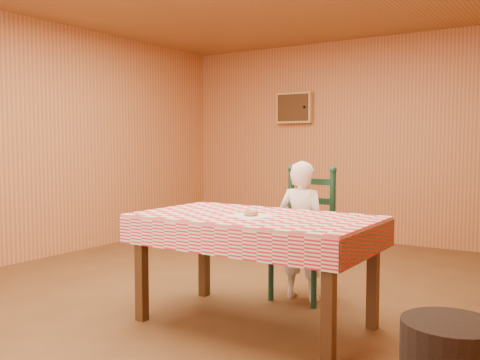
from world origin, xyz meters
name	(u,v)px	position (x,y,z in m)	size (l,w,h in m)	color
ground	(227,294)	(0.00, 0.00, 0.00)	(6.00, 6.00, 0.00)	brown
cabin_walls	(260,81)	(0.00, 0.53, 1.83)	(5.10, 6.05, 2.65)	#C87D48
dining_table	(255,227)	(0.59, -0.52, 0.69)	(1.66, 0.96, 0.77)	#462A12
ladder_chair	(305,237)	(0.59, 0.27, 0.50)	(0.44, 0.40, 1.08)	#10311E
seated_child	(302,230)	(0.59, 0.21, 0.56)	(0.41, 0.27, 1.12)	white
napkin	(251,216)	(0.59, -0.57, 0.77)	(0.26, 0.26, 0.00)	white
donut	(251,213)	(0.59, -0.57, 0.79)	(0.10, 0.10, 0.03)	#B57A41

